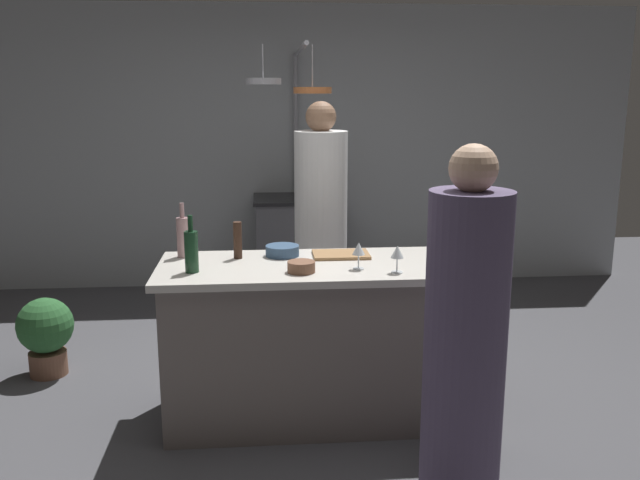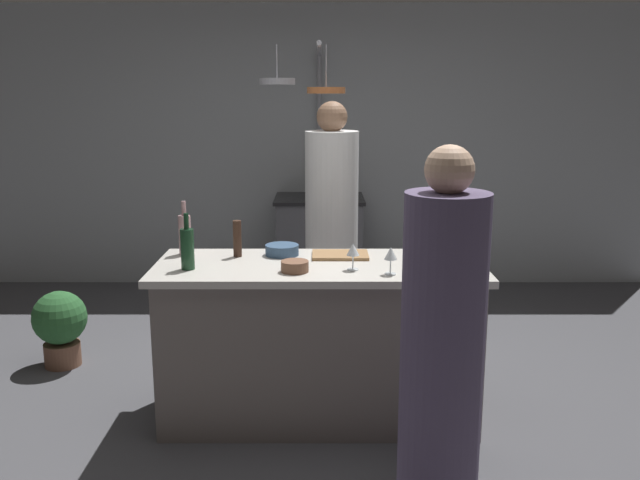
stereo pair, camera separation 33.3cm
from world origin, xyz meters
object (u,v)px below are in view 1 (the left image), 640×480
object	(u,v)px
wine_glass_by_chef	(359,250)
mixing_bowl_blue	(282,251)
wine_bottle_rose	(183,236)
potted_plant	(46,332)
cutting_board	(341,255)
guest_right	(464,353)
wine_glass_near_left_guest	(458,252)
stove_range	(298,245)
pepper_mill	(238,240)
wine_bottle_amber	(442,232)
chef	(321,236)
mixing_bowl_wooden	(301,267)
wine_glass_near_right_guest	(397,253)
bar_stool_right	(453,397)
wine_bottle_green	(191,251)

from	to	relation	value
wine_glass_by_chef	mixing_bowl_blue	world-z (taller)	wine_glass_by_chef
wine_bottle_rose	mixing_bowl_blue	distance (m)	0.57
wine_bottle_rose	wine_glass_by_chef	bearing A→B (deg)	-20.63
potted_plant	cutting_board	bearing A→B (deg)	-16.63
guest_right	wine_bottle_rose	xyz separation A→B (m)	(-1.28, 1.22, 0.27)
wine_glass_near_left_guest	wine_glass_by_chef	world-z (taller)	same
stove_range	mixing_bowl_blue	size ratio (longest dim) A/B	4.63
pepper_mill	wine_bottle_amber	world-z (taller)	wine_bottle_amber
pepper_mill	wine_glass_near_left_guest	distance (m)	1.22
pepper_mill	wine_glass_by_chef	xyz separation A→B (m)	(0.65, -0.30, 0.00)
chef	guest_right	distance (m)	2.13
stove_range	mixing_bowl_wooden	size ratio (longest dim) A/B	6.11
wine_glass_near_right_guest	wine_bottle_amber	bearing A→B (deg)	53.19
potted_plant	pepper_mill	size ratio (longest dim) A/B	2.48
wine_bottle_rose	stove_range	bearing A→B (deg)	70.79
bar_stool_right	pepper_mill	bearing A→B (deg)	143.22
bar_stool_right	wine_glass_near_left_guest	world-z (taller)	wine_glass_near_left_guest
wine_glass_near_right_guest	wine_glass_by_chef	xyz separation A→B (m)	(-0.19, 0.09, 0.00)
potted_plant	wine_glass_by_chef	distance (m)	2.22
guest_right	wine_bottle_amber	world-z (taller)	guest_right
wine_bottle_rose	wine_glass_near_left_guest	bearing A→B (deg)	-17.17
wine_bottle_rose	mixing_bowl_blue	bearing A→B (deg)	-2.76
wine_glass_near_right_guest	mixing_bowl_wooden	distance (m)	0.50
potted_plant	mixing_bowl_blue	xyz separation A→B (m)	(1.53, -0.53, 0.63)
bar_stool_right	wine_bottle_amber	distance (m)	1.10
wine_bottle_green	wine_glass_near_left_guest	bearing A→B (deg)	-4.59
bar_stool_right	pepper_mill	world-z (taller)	pepper_mill
wine_bottle_green	mixing_bowl_wooden	bearing A→B (deg)	-5.22
wine_glass_near_right_guest	wine_glass_near_left_guest	distance (m)	0.32
potted_plant	wine_bottle_amber	bearing A→B (deg)	-10.38
bar_stool_right	cutting_board	xyz separation A→B (m)	(-0.46, 0.78, 0.53)
mixing_bowl_wooden	stove_range	bearing A→B (deg)	87.25
stove_range	cutting_board	world-z (taller)	cutting_board
mixing_bowl_blue	wine_glass_by_chef	bearing A→B (deg)	-40.23
pepper_mill	wine_bottle_rose	bearing A→B (deg)	168.86
potted_plant	wine_bottle_green	world-z (taller)	wine_bottle_green
wine_bottle_green	wine_bottle_rose	xyz separation A→B (m)	(-0.08, 0.34, 0.00)
bar_stool_right	wine_bottle_amber	size ratio (longest dim) A/B	2.32
wine_bottle_green	cutting_board	bearing A→B (deg)	19.11
bar_stool_right	wine_glass_near_left_guest	xyz separation A→B (m)	(0.11, 0.39, 0.63)
guest_right	wine_glass_near_left_guest	world-z (taller)	guest_right
stove_range	cutting_board	size ratio (longest dim) A/B	2.78
wine_bottle_green	wine_glass_by_chef	distance (m)	0.88
guest_right	pepper_mill	xyz separation A→B (m)	(-0.97, 1.16, 0.25)
wine_bottle_amber	mixing_bowl_blue	bearing A→B (deg)	-175.74
chef	pepper_mill	distance (m)	1.10
guest_right	cutting_board	bearing A→B (deg)	108.40
wine_glass_near_right_guest	wine_glass_near_left_guest	size ratio (longest dim) A/B	1.00
wine_bottle_rose	wine_glass_near_right_guest	world-z (taller)	wine_bottle_rose
pepper_mill	wine_glass_by_chef	distance (m)	0.71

